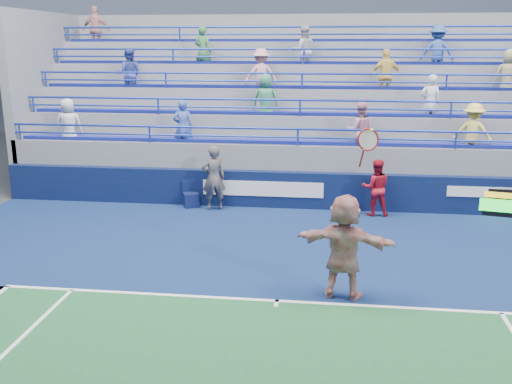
# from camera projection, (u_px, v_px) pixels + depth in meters

# --- Properties ---
(ground) EXTENTS (120.00, 120.00, 0.00)m
(ground) POSITION_uv_depth(u_px,v_px,m) (277.00, 302.00, 10.86)
(ground) COLOR #333538
(sponsor_wall) EXTENTS (18.00, 0.32, 1.10)m
(sponsor_wall) POSITION_uv_depth(u_px,v_px,m) (297.00, 190.00, 16.96)
(sponsor_wall) COLOR #091536
(sponsor_wall) RESTS_ON ground
(bleacher_stand) EXTENTS (18.00, 5.62, 6.13)m
(bleacher_stand) POSITION_uv_depth(u_px,v_px,m) (303.00, 137.00, 20.33)
(bleacher_stand) COLOR slate
(bleacher_stand) RESTS_ON ground
(serve_speed_board) EXTENTS (1.17, 0.36, 0.81)m
(serve_speed_board) POSITION_uv_depth(u_px,v_px,m) (497.00, 203.00, 16.15)
(serve_speed_board) COLOR black
(serve_speed_board) RESTS_ON ground
(judge_chair) EXTENTS (0.58, 0.59, 0.78)m
(judge_chair) POSITION_uv_depth(u_px,v_px,m) (191.00, 199.00, 17.15)
(judge_chair) COLOR #0D1641
(judge_chair) RESTS_ON ground
(tennis_player) EXTENTS (1.99, 0.95, 3.31)m
(tennis_player) POSITION_uv_depth(u_px,v_px,m) (344.00, 246.00, 10.83)
(tennis_player) COLOR silver
(tennis_player) RESTS_ON ground
(line_judge) EXTENTS (0.82, 0.69, 1.93)m
(line_judge) POSITION_uv_depth(u_px,v_px,m) (214.00, 178.00, 16.69)
(line_judge) COLOR #141B39
(line_judge) RESTS_ON ground
(ball_girl) EXTENTS (0.83, 0.67, 1.64)m
(ball_girl) POSITION_uv_depth(u_px,v_px,m) (376.00, 188.00, 16.15)
(ball_girl) COLOR #A81323
(ball_girl) RESTS_ON ground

